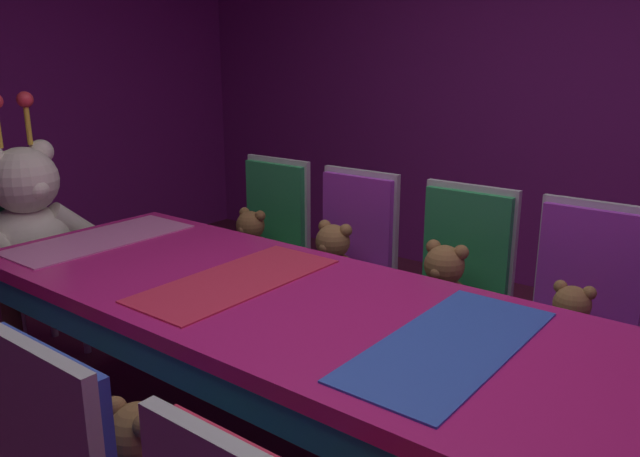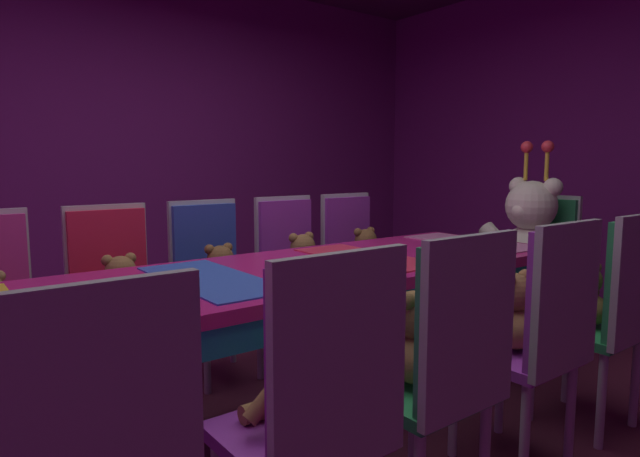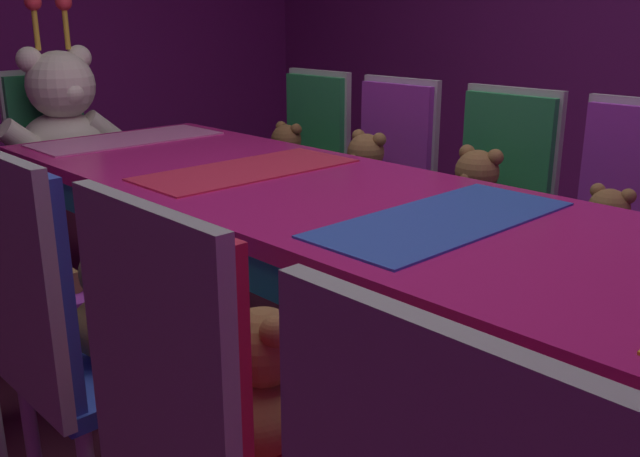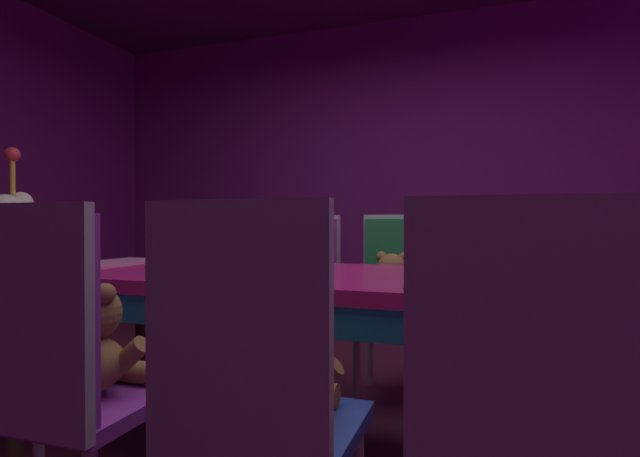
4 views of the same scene
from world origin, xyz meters
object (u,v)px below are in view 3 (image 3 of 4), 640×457
teddy_right_1 (605,233)px  chair_right_2 (496,191)px  banquet_table (332,219)px  chair_right_3 (387,169)px  teddy_left_2 (117,307)px  teddy_left_3 (20,249)px  teddy_right_2 (474,198)px  throne_chair (54,149)px  teddy_right_4 (286,158)px  king_teddy_bear (66,125)px  teddy_left_1 (266,389)px  teddy_right_3 (364,174)px  chair_right_4 (308,151)px  chair_left_2 (57,320)px  chair_right_1 (625,217)px  chair_left_1 (200,414)px

teddy_right_1 → chair_right_2: size_ratio=0.29×
banquet_table → chair_right_3: 1.02m
teddy_left_2 → teddy_right_1: 1.54m
teddy_left_3 → teddy_right_1: 1.81m
teddy_right_2 → throne_chair: (-0.72, 2.01, -0.00)m
teddy_right_2 → teddy_right_4: (0.02, 1.09, -0.01)m
chair_right_2 → king_teddy_bear: 2.04m
teddy_left_3 → king_teddy_bear: king_teddy_bear is taller
teddy_left_2 → throne_chair: 2.12m
chair_right_2 → teddy_left_2: bearing=-0.8°
teddy_left_1 → chair_right_2: size_ratio=0.32×
chair_right_2 → teddy_right_3: (-0.15, 0.56, -0.00)m
teddy_right_3 → throne_chair: (-0.72, 1.46, 0.00)m
banquet_table → teddy_right_1: (0.72, -0.52, -0.08)m
teddy_left_3 → king_teddy_bear: size_ratio=0.38×
teddy_left_1 → chair_right_4: (1.59, 1.61, 0.01)m
teddy_right_1 → teddy_right_2: size_ratio=0.82×
chair_left_2 → banquet_table: bearing=0.2°
chair_right_2 → teddy_left_3: bearing=-20.1°
banquet_table → chair_right_1: (0.87, -0.52, -0.06)m
chair_right_2 → chair_left_1: bearing=16.8°
teddy_right_3 → king_teddy_bear: bearing=-60.9°
teddy_left_3 → chair_right_3: (1.59, -0.03, 0.00)m
chair_right_4 → throne_chair: bearing=-46.3°
chair_right_1 → chair_right_2: bearing=-89.6°
chair_left_2 → teddy_left_2: (0.14, -0.00, -0.01)m
throne_chair → chair_right_4: bearing=43.7°
teddy_right_3 → teddy_left_2: bearing=20.4°
teddy_left_3 → chair_right_2: chair_right_2 is taller
chair_left_1 → teddy_left_2: chair_left_1 is taller
throne_chair → king_teddy_bear: bearing=-0.0°
chair_left_2 → teddy_right_3: (1.58, 0.54, -0.00)m
teddy_left_1 → teddy_right_1: size_ratio=1.12×
teddy_left_3 → teddy_left_2: bearing=-89.1°
teddy_right_1 → teddy_left_2: bearing=-19.8°
chair_right_4 → chair_right_3: bearing=88.0°
banquet_table → chair_right_2: chair_right_2 is taller
teddy_right_2 → throne_chair: throne_chair is taller
teddy_right_1 → teddy_right_2: (-0.01, 0.50, 0.02)m
chair_right_4 → teddy_left_2: bearing=33.7°
teddy_right_1 → chair_right_4: 1.60m
chair_left_2 → teddy_right_1: (1.59, -0.52, -0.02)m
banquet_table → chair_right_1: bearing=-31.1°
teddy_right_4 → chair_right_4: bearing=180.0°
chair_left_2 → chair_right_4: bearing=31.5°
teddy_right_3 → chair_right_4: 0.56m
teddy_left_1 → throne_chair: (0.71, 2.53, 0.01)m
chair_right_1 → chair_right_2: size_ratio=1.00×
throne_chair → chair_right_3: bearing=30.6°
chair_right_2 → teddy_right_4: 1.10m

